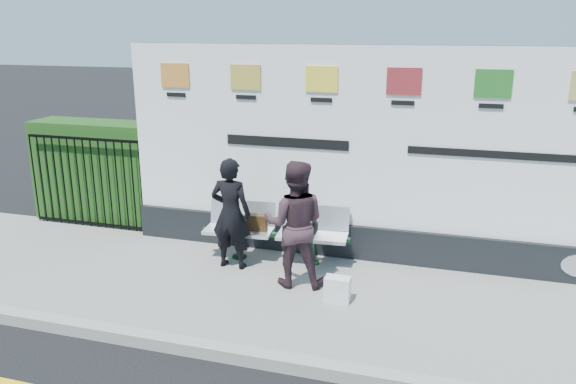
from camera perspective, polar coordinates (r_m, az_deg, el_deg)
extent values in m
cube|color=gray|center=(7.17, 5.49, -10.97)|extent=(14.00, 3.00, 0.12)
cube|color=gray|center=(5.90, 2.53, -17.38)|extent=(14.00, 0.18, 0.14)
cube|color=black|center=(8.20, 10.83, -5.19)|extent=(8.00, 0.30, 0.50)
cube|color=white|center=(7.78, 11.42, 5.14)|extent=(8.00, 0.14, 2.50)
cube|color=#1C4414|center=(10.17, -18.39, 2.04)|extent=(2.35, 0.70, 1.70)
imported|color=black|center=(7.71, -5.83, -2.19)|extent=(0.58, 0.38, 1.56)
imported|color=#36232A|center=(7.13, 0.69, -3.26)|extent=(0.90, 0.75, 1.65)
cube|color=#33200E|center=(8.00, -3.21, -3.11)|extent=(0.30, 0.14, 0.23)
cube|color=silver|center=(6.97, 5.05, -9.80)|extent=(0.31, 0.19, 0.31)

